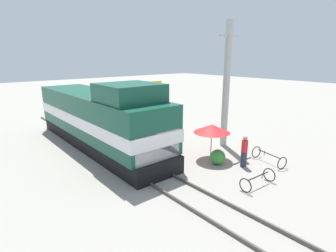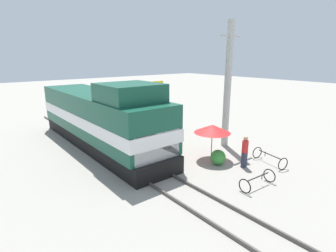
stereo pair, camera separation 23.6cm
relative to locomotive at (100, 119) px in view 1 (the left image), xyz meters
The scene contains 11 objects.
ground_plane 5.21m from the locomotive, 90.00° to the right, with size 120.00×120.00×0.00m, color gray.
rail_near 5.23m from the locomotive, 98.44° to the right, with size 0.08×33.29×0.15m, color #4C4742.
rail_far 5.23m from the locomotive, 81.56° to the right, with size 0.08×33.29×0.15m, color #4C4742.
locomotive is the anchor object (origin of this frame).
utility_pole 8.57m from the locomotive, 36.87° to the right, with size 1.80×0.45×8.13m.
vendor_umbrella 7.30m from the locomotive, 55.94° to the right, with size 2.13×2.13×2.10m.
billboard_sign 4.61m from the locomotive, ahead, with size 2.29×0.12×4.09m.
shrub_cluster 7.97m from the locomotive, 61.51° to the right, with size 0.86×0.86×0.86m, color #388C38.
person_bystander 9.28m from the locomotive, 60.37° to the right, with size 0.34×0.34×1.79m.
bicycle 10.69m from the locomotive, 54.92° to the right, with size 1.13×2.06×0.70m.
bicycle_spare 10.42m from the locomotive, 72.50° to the right, with size 1.92×0.79×0.67m.
Camera 1 is at (-7.33, -10.86, 5.94)m, focal length 28.00 mm.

